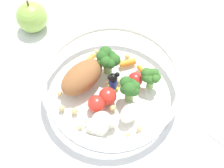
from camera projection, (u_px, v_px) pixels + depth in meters
The scene contains 3 objects.
ground_plane at pixel (117, 88), 0.58m from camera, with size 2.40×2.40×0.00m, color white.
food_container at pixel (110, 85), 0.55m from camera, with size 0.25×0.25×0.06m.
loose_apple at pixel (32, 17), 0.64m from camera, with size 0.07×0.07×0.08m.
Camera 1 is at (0.30, 0.08, 0.49)m, focal length 49.12 mm.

